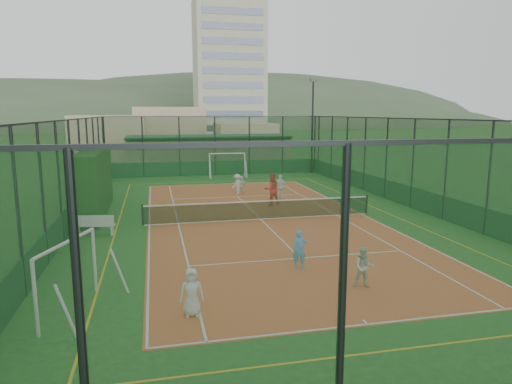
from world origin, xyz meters
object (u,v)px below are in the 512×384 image
(floodlight_ne, at_px, (312,126))
(child_near_mid, at_px, (299,250))
(apartment_tower, at_px, (229,68))
(clubhouse, at_px, (208,152))
(child_far_back, at_px, (241,184))
(white_bench, at_px, (95,225))
(child_near_left, at_px, (192,292))
(coach, at_px, (272,189))
(child_far_left, at_px, (237,184))
(futsal_goal_far, at_px, (227,165))
(child_far_right, at_px, (281,187))
(futsal_goal_near, at_px, (68,277))
(child_near_right, at_px, (364,267))

(floodlight_ne, relative_size, child_near_mid, 6.13)
(floodlight_ne, height_order, apartment_tower, apartment_tower)
(clubhouse, height_order, child_far_back, clubhouse)
(white_bench, distance_m, child_near_mid, 9.63)
(child_near_left, height_order, coach, coach)
(child_near_left, relative_size, child_far_left, 0.97)
(apartment_tower, bearing_deg, child_near_mid, -97.88)
(floodlight_ne, relative_size, coach, 4.42)
(child_near_left, distance_m, coach, 14.84)
(clubhouse, relative_size, child_near_left, 11.68)
(futsal_goal_far, relative_size, coach, 1.64)
(floodlight_ne, height_order, coach, floodlight_ne)
(child_far_left, height_order, child_far_right, child_far_right)
(white_bench, xyz_separation_m, futsal_goal_near, (0.27, -8.06, 0.49))
(clubhouse, xyz_separation_m, coach, (1.44, -18.70, -0.63))
(floodlight_ne, distance_m, white_bench, 24.56)
(futsal_goal_near, bearing_deg, child_near_left, -86.54)
(apartment_tower, height_order, white_bench, apartment_tower)
(clubhouse, xyz_separation_m, child_far_right, (2.46, -16.99, -0.79))
(futsal_goal_far, bearing_deg, futsal_goal_near, -106.33)
(futsal_goal_far, bearing_deg, child_near_left, -99.03)
(futsal_goal_far, bearing_deg, floodlight_ne, 9.76)
(floodlight_ne, bearing_deg, apartment_tower, 87.02)
(clubhouse, height_order, apartment_tower, apartment_tower)
(child_near_mid, bearing_deg, child_far_back, 97.68)
(futsal_goal_far, xyz_separation_m, child_far_left, (-0.68, -8.29, -0.30))
(child_near_left, bearing_deg, child_far_back, 77.90)
(futsal_goal_far, distance_m, child_near_left, 26.44)
(futsal_goal_far, bearing_deg, child_far_left, -92.52)
(white_bench, xyz_separation_m, child_near_right, (8.81, -8.24, 0.17))
(futsal_goal_near, bearing_deg, coach, -14.63)
(apartment_tower, relative_size, child_far_left, 22.26)
(apartment_tower, relative_size, child_far_back, 26.12)
(clubhouse, height_order, futsal_goal_far, clubhouse)
(child_near_left, xyz_separation_m, child_far_left, (4.45, 17.64, 0.02))
(futsal_goal_near, relative_size, child_far_left, 2.23)
(white_bench, distance_m, child_far_back, 12.37)
(futsal_goal_near, bearing_deg, futsal_goal_far, 2.15)
(clubhouse, xyz_separation_m, child_near_left, (-4.32, -32.37, -0.91))
(child_far_right, bearing_deg, child_far_left, -25.79)
(futsal_goal_far, height_order, child_near_mid, futsal_goal_far)
(clubhouse, bearing_deg, apartment_tower, 78.69)
(futsal_goal_near, distance_m, child_near_right, 8.55)
(apartment_tower, xyz_separation_m, child_near_left, (-16.32, -92.37, -14.34))
(child_far_right, bearing_deg, coach, 77.76)
(child_far_right, height_order, child_far_back, child_far_right)
(clubhouse, distance_m, child_far_right, 17.18)
(child_far_right, relative_size, coach, 0.83)
(child_near_left, bearing_deg, futsal_goal_near, 165.50)
(apartment_tower, bearing_deg, child_near_left, -100.02)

